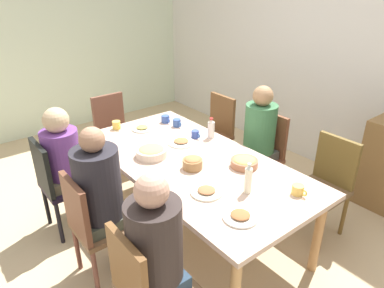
# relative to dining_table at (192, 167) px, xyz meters

# --- Properties ---
(ground_plane) EXTENTS (7.40, 7.40, 0.00)m
(ground_plane) POSITION_rel_dining_table_xyz_m (0.00, 0.00, -0.66)
(ground_plane) COLOR tan
(wall_back) EXTENTS (6.41, 0.12, 2.60)m
(wall_back) POSITION_rel_dining_table_xyz_m (0.00, 2.09, 0.64)
(wall_back) COLOR silver
(wall_back) RESTS_ON ground_plane
(wall_left) EXTENTS (0.12, 4.29, 2.60)m
(wall_left) POSITION_rel_dining_table_xyz_m (-3.14, 0.00, 0.64)
(wall_left) COLOR silver
(wall_left) RESTS_ON ground_plane
(dining_table) EXTENTS (2.18, 1.09, 0.72)m
(dining_table) POSITION_rel_dining_table_xyz_m (0.00, 0.00, 0.00)
(dining_table) COLOR #D0AF99
(dining_table) RESTS_ON ground_plane
(chair_0) EXTENTS (0.40, 0.40, 0.90)m
(chair_0) POSITION_rel_dining_table_xyz_m (0.00, 0.92, -0.15)
(chair_0) COLOR brown
(chair_0) RESTS_ON ground_plane
(person_0) EXTENTS (0.30, 0.30, 1.21)m
(person_0) POSITION_rel_dining_table_xyz_m (-0.00, 0.83, 0.07)
(person_0) COLOR #433846
(person_0) RESTS_ON ground_plane
(chair_1) EXTENTS (0.40, 0.40, 0.90)m
(chair_1) POSITION_rel_dining_table_xyz_m (0.73, 0.92, -0.15)
(chair_1) COLOR brown
(chair_1) RESTS_ON ground_plane
(chair_2) EXTENTS (0.40, 0.40, 0.90)m
(chair_2) POSITION_rel_dining_table_xyz_m (0.00, -0.92, -0.15)
(chair_2) COLOR brown
(chair_2) RESTS_ON ground_plane
(person_2) EXTENTS (0.33, 0.33, 1.24)m
(person_2) POSITION_rel_dining_table_xyz_m (0.00, -0.83, 0.09)
(person_2) COLOR #38363B
(person_2) RESTS_ON ground_plane
(chair_3) EXTENTS (0.40, 0.40, 0.90)m
(chair_3) POSITION_rel_dining_table_xyz_m (-0.73, 0.92, -0.15)
(chair_3) COLOR brown
(chair_3) RESTS_ON ground_plane
(chair_4) EXTENTS (0.40, 0.40, 0.90)m
(chair_4) POSITION_rel_dining_table_xyz_m (-0.73, -0.92, -0.15)
(chair_4) COLOR black
(chair_4) RESTS_ON ground_plane
(person_4) EXTENTS (0.31, 0.31, 1.17)m
(person_4) POSITION_rel_dining_table_xyz_m (-0.73, -0.83, 0.05)
(person_4) COLOR brown
(person_4) RESTS_ON ground_plane
(chair_5) EXTENTS (0.40, 0.40, 0.90)m
(chair_5) POSITION_rel_dining_table_xyz_m (-1.47, 0.00, -0.15)
(chair_5) COLOR brown
(chair_5) RESTS_ON ground_plane
(chair_6) EXTENTS (0.40, 0.40, 0.90)m
(chair_6) POSITION_rel_dining_table_xyz_m (0.73, -0.92, -0.15)
(chair_6) COLOR brown
(chair_6) RESTS_ON ground_plane
(person_6) EXTENTS (0.32, 0.32, 1.23)m
(person_6) POSITION_rel_dining_table_xyz_m (0.73, -0.83, 0.08)
(person_6) COLOR navy
(person_6) RESTS_ON ground_plane
(plate_0) EXTENTS (0.23, 0.23, 0.04)m
(plate_0) POSITION_rel_dining_table_xyz_m (0.81, -0.25, 0.08)
(plate_0) COLOR silver
(plate_0) RESTS_ON dining_table
(plate_1) EXTENTS (0.25, 0.25, 0.04)m
(plate_1) POSITION_rel_dining_table_xyz_m (-0.32, 0.12, 0.08)
(plate_1) COLOR white
(plate_1) RESTS_ON dining_table
(plate_2) EXTENTS (0.23, 0.23, 0.04)m
(plate_2) POSITION_rel_dining_table_xyz_m (0.46, -0.23, 0.08)
(plate_2) COLOR white
(plate_2) RESTS_ON dining_table
(plate_3) EXTENTS (0.21, 0.21, 0.04)m
(plate_3) POSITION_rel_dining_table_xyz_m (-0.82, 0.01, 0.08)
(plate_3) COLOR silver
(plate_3) RESTS_ON dining_table
(bowl_0) EXTENTS (0.22, 0.22, 0.08)m
(bowl_0) POSITION_rel_dining_table_xyz_m (0.35, 0.27, 0.10)
(bowl_0) COLOR #9E6446
(bowl_0) RESTS_ON dining_table
(bowl_1) EXTENTS (0.16, 0.16, 0.10)m
(bowl_1) POSITION_rel_dining_table_xyz_m (0.11, -0.08, 0.11)
(bowl_1) COLOR olive
(bowl_1) RESTS_ON dining_table
(bowl_2) EXTENTS (0.27, 0.27, 0.09)m
(bowl_2) POSITION_rel_dining_table_xyz_m (-0.27, -0.23, 0.11)
(bowl_2) COLOR beige
(bowl_2) RESTS_ON dining_table
(cup_0) EXTENTS (0.12, 0.09, 0.07)m
(cup_0) POSITION_rel_dining_table_xyz_m (0.87, 0.27, 0.10)
(cup_0) COLOR #EFC356
(cup_0) RESTS_ON dining_table
(cup_1) EXTENTS (0.12, 0.09, 0.08)m
(cup_1) POSITION_rel_dining_table_xyz_m (-0.83, 0.30, 0.10)
(cup_1) COLOR #38549E
(cup_1) RESTS_ON dining_table
(cup_2) EXTENTS (0.12, 0.08, 0.08)m
(cup_2) POSITION_rel_dining_table_xyz_m (-0.67, 0.33, 0.10)
(cup_2) COLOR #375498
(cup_2) RESTS_ON dining_table
(cup_3) EXTENTS (0.12, 0.08, 0.08)m
(cup_3) POSITION_rel_dining_table_xyz_m (-1.00, -0.19, 0.11)
(cup_3) COLOR #E5C351
(cup_3) RESTS_ON dining_table
(cup_4) EXTENTS (0.11, 0.07, 0.07)m
(cup_4) POSITION_rel_dining_table_xyz_m (-0.33, 0.31, 0.10)
(cup_4) COLOR #3C51A6
(cup_4) RESTS_ON dining_table
(bottle_0) EXTENTS (0.07, 0.07, 0.20)m
(bottle_0) POSITION_rel_dining_table_xyz_m (-0.24, 0.42, 0.16)
(bottle_0) COLOR silver
(bottle_0) RESTS_ON dining_table
(bottle_1) EXTENTS (0.05, 0.05, 0.23)m
(bottle_1) POSITION_rel_dining_table_xyz_m (0.63, 0.01, 0.18)
(bottle_1) COLOR #ECE8C7
(bottle_1) RESTS_ON dining_table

